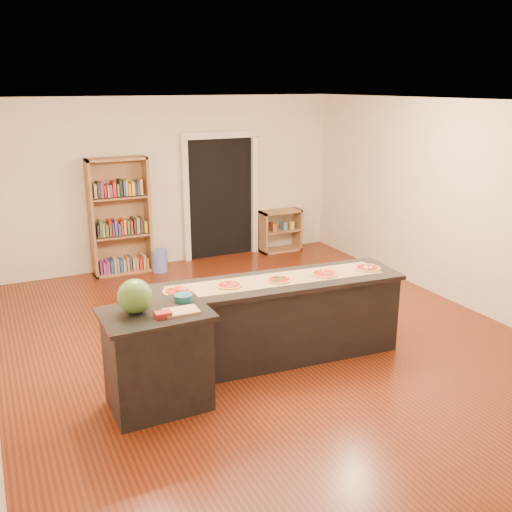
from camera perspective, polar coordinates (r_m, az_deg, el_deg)
name	(u,v)px	position (r m, az deg, el deg)	size (l,w,h in m)	color
room	(264,227)	(6.56, 0.77, 2.89)	(6.00, 7.00, 2.80)	#F1E6CB
doorway	(221,190)	(10.06, -3.57, 6.62)	(1.40, 0.09, 2.21)	black
kitchen_island	(278,319)	(6.41, 2.17, -6.31)	(2.80, 0.76, 0.92)	black
side_counter	(158,359)	(5.54, -9.81, -10.14)	(0.99, 0.72, 0.98)	black
bookshelf	(120,217)	(9.40, -13.44, 3.84)	(0.94, 0.33, 1.88)	#9A724A
low_shelf	(280,231)	(10.54, 2.46, 2.55)	(0.76, 0.33, 0.76)	#9A724A
waste_bin	(160,260)	(9.54, -9.61, -0.44)	(0.25, 0.25, 0.37)	#657DE1
kraft_paper	(277,279)	(6.26, 2.14, -2.35)	(2.43, 0.44, 0.00)	#947A4C
watermelon	(135,296)	(5.30, -12.01, -3.94)	(0.32, 0.32, 0.32)	#144214
cutting_board	(181,311)	(5.29, -7.48, -5.49)	(0.31, 0.21, 0.02)	tan
package_red	(163,315)	(5.20, -9.29, -5.80)	(0.15, 0.10, 0.05)	maroon
package_teal	(183,298)	(5.54, -7.28, -4.16)	(0.18, 0.18, 0.07)	#195966
pizza_a	(177,291)	(5.92, -7.87, -3.52)	(0.32, 0.32, 0.02)	tan
pizza_b	(229,285)	(6.06, -2.70, -2.91)	(0.26, 0.26, 0.02)	tan
pizza_c	(279,280)	(6.22, 2.30, -2.38)	(0.26, 0.26, 0.02)	tan
pizza_d	(324,274)	(6.45, 6.85, -1.75)	(0.30, 0.30, 0.02)	tan
pizza_e	(367,268)	(6.73, 11.06, -1.17)	(0.29, 0.29, 0.02)	tan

